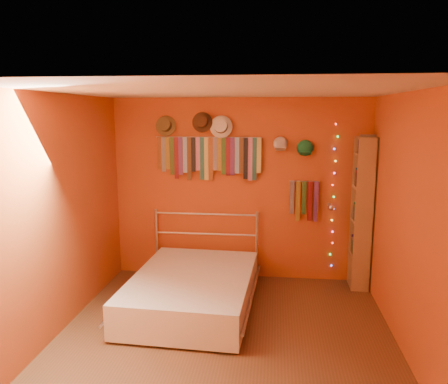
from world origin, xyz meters
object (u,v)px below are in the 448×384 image
at_px(tie_rack, 209,156).
at_px(bed, 193,290).
at_px(reading_lamp, 331,207).
at_px(bookshelf, 365,213).

xyz_separation_m(tie_rack, bed, (-0.05, -1.04, -1.50)).
distance_m(tie_rack, reading_lamp, 1.75).
height_order(reading_lamp, bookshelf, bookshelf).
distance_m(reading_lamp, bed, 2.07).
distance_m(reading_lamp, bookshelf, 0.45).
xyz_separation_m(reading_lamp, bookshelf, (0.44, 0.04, -0.08)).
bearing_deg(reading_lamp, tie_rack, 173.30).
relative_size(reading_lamp, bed, 0.16).
bearing_deg(bed, tie_rack, 89.92).
xyz_separation_m(tie_rack, bookshelf, (2.07, -0.15, -0.70)).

